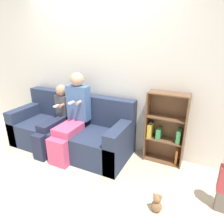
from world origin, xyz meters
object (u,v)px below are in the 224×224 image
(adult_seated, at_px, (72,115))
(teddy_bear, at_px, (157,204))
(couch, at_px, (71,131))
(child_seated, at_px, (53,119))
(bookshelf, at_px, (165,129))

(adult_seated, relative_size, teddy_bear, 5.41)
(couch, height_order, adult_seated, adult_seated)
(couch, distance_m, child_seated, 0.37)
(bookshelf, height_order, teddy_bear, bookshelf)
(bookshelf, bearing_deg, couch, -168.07)
(couch, xyz_separation_m, adult_seated, (0.13, -0.11, 0.37))
(couch, height_order, teddy_bear, couch)
(teddy_bear, bearing_deg, bookshelf, 99.15)
(couch, height_order, child_seated, child_seated)
(adult_seated, height_order, teddy_bear, adult_seated)
(couch, bearing_deg, bookshelf, 11.93)
(couch, bearing_deg, child_seated, -145.31)
(couch, bearing_deg, teddy_bear, -23.31)
(couch, relative_size, adult_seated, 1.58)
(adult_seated, distance_m, teddy_bear, 1.76)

